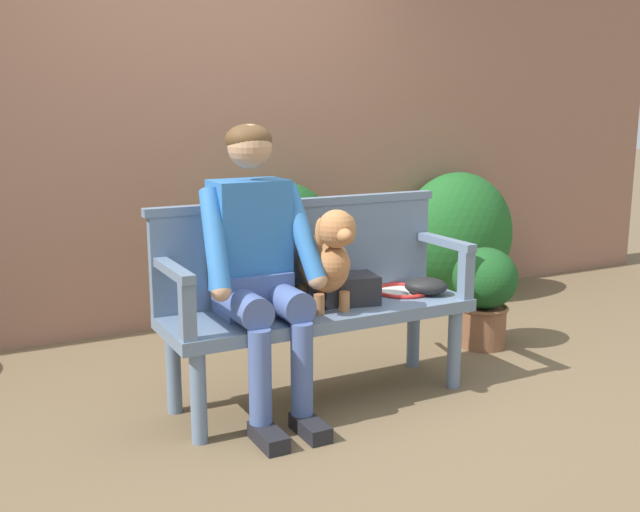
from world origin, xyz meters
TOP-DOWN VIEW (x-y plane):
  - ground_plane at (0.00, 0.00)m, footprint 40.00×40.00m
  - brick_garden_fence at (0.00, 1.66)m, footprint 8.00×0.30m
  - hedge_bush_far_right at (1.85, 1.30)m, footprint 0.91×0.68m
  - hedge_bush_far_left at (0.42, 1.32)m, footprint 0.81×0.56m
  - garden_bench at (0.00, 0.00)m, footprint 1.52×0.48m
  - bench_backrest at (0.00, 0.21)m, footprint 1.56×0.06m
  - bench_armrest_left_end at (-0.72, -0.09)m, footprint 0.06×0.48m
  - bench_armrest_right_end at (0.72, -0.09)m, footprint 0.06×0.48m
  - person_seated at (-0.33, -0.01)m, footprint 0.56×0.64m
  - dog_on_bench at (0.01, -0.05)m, footprint 0.26×0.50m
  - tennis_racket at (0.52, 0.08)m, footprint 0.34×0.58m
  - baseball_glove at (0.59, -0.05)m, footprint 0.28×0.27m
  - sports_bag at (0.15, 0.00)m, footprint 0.31×0.25m
  - potted_plant at (1.24, 0.26)m, footprint 0.38×0.38m

SIDE VIEW (x-z plane):
  - ground_plane at x=0.00m, z-range 0.00..0.00m
  - potted_plant at x=1.24m, z-range 0.04..0.65m
  - garden_bench at x=0.00m, z-range 0.17..0.64m
  - hedge_bush_far_left at x=0.42m, z-range 0.00..0.93m
  - hedge_bush_far_right at x=1.85m, z-range 0.00..0.94m
  - tennis_racket at x=0.52m, z-range 0.47..0.49m
  - baseball_glove at x=0.59m, z-range 0.47..0.56m
  - sports_bag at x=0.15m, z-range 0.47..0.61m
  - bench_armrest_left_end at x=-0.72m, z-range 0.53..0.81m
  - bench_armrest_right_end at x=0.72m, z-range 0.53..0.81m
  - dog_on_bench at x=0.01m, z-range 0.47..0.96m
  - bench_backrest at x=0.00m, z-range 0.47..0.97m
  - person_seated at x=-0.33m, z-range 0.07..1.41m
  - brick_garden_fence at x=0.00m, z-range 0.00..2.54m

